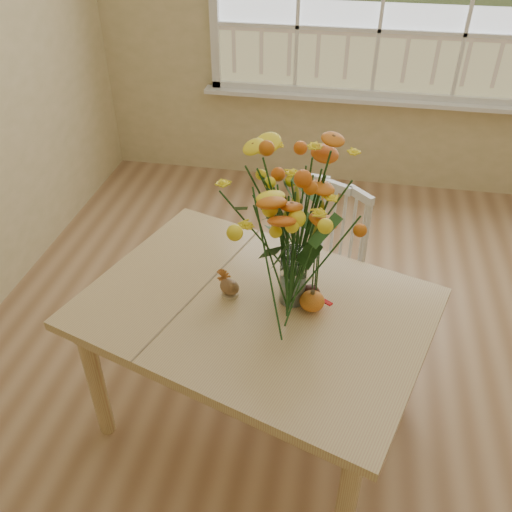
# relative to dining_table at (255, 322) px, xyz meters

# --- Properties ---
(floor) EXTENTS (4.00, 4.50, 0.01)m
(floor) POSITION_rel_dining_table_xyz_m (0.41, 0.12, -0.61)
(floor) COLOR #9A6F4A
(floor) RESTS_ON ground
(dining_table) EXTENTS (1.51, 1.28, 0.69)m
(dining_table) POSITION_rel_dining_table_xyz_m (0.00, 0.00, 0.00)
(dining_table) COLOR tan
(dining_table) RESTS_ON floor
(windsor_chair) EXTENTS (0.52, 0.52, 0.85)m
(windsor_chair) POSITION_rel_dining_table_xyz_m (0.22, 0.62, -0.12)
(windsor_chair) COLOR white
(windsor_chair) RESTS_ON floor
(flower_vase) EXTENTS (0.48, 0.48, 0.57)m
(flower_vase) POSITION_rel_dining_table_xyz_m (0.14, 0.06, 0.43)
(flower_vase) COLOR white
(flower_vase) RESTS_ON dining_table
(pumpkin) EXTENTS (0.10, 0.10, 0.07)m
(pumpkin) POSITION_rel_dining_table_xyz_m (0.22, 0.01, 0.13)
(pumpkin) COLOR #C25C16
(pumpkin) RESTS_ON dining_table
(turkey_figurine) EXTENTS (0.10, 0.08, 0.10)m
(turkey_figurine) POSITION_rel_dining_table_xyz_m (-0.11, 0.04, 0.13)
(turkey_figurine) COLOR #CCB78C
(turkey_figurine) RESTS_ON dining_table
(dark_gourd) EXTENTS (0.13, 0.08, 0.07)m
(dark_gourd) POSITION_rel_dining_table_xyz_m (0.21, 0.06, 0.13)
(dark_gourd) COLOR #38160F
(dark_gourd) RESTS_ON dining_table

